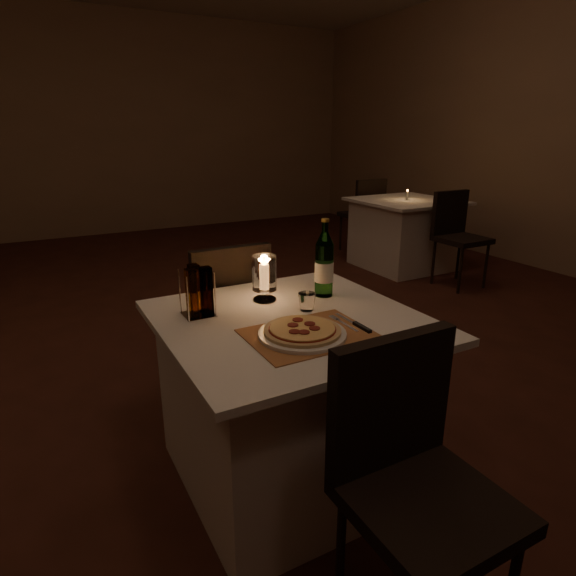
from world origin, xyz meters
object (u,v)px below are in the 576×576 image
tumbler (307,302)px  hurricane_candle (264,275)px  main_table (290,399)px  plate (302,334)px  chair_far (226,307)px  pizza (302,330)px  chair_near (410,462)px  water_bottle (324,265)px  neighbor_table_right (404,233)px

tumbler → hurricane_candle: hurricane_candle is taller
main_table → plate: plate is taller
main_table → chair_far: (-0.00, 0.71, 0.18)m
pizza → tumbler: tumbler is taller
main_table → hurricane_candle: bearing=89.9°
chair_far → plate: chair_far is taller
tumbler → plate: bearing=-124.2°
tumbler → chair_near: bearing=-97.8°
hurricane_candle → water_bottle: bearing=-13.6°
pizza → neighbor_table_right: pizza is taller
plate → pizza: pizza is taller
chair_far → pizza: 0.92m
hurricane_candle → chair_far: bearing=90.0°
chair_near → tumbler: 0.80m
chair_far → tumbler: bearing=-81.1°
chair_near → pizza: 0.58m
main_table → chair_near: size_ratio=1.11×
water_bottle → hurricane_candle: (-0.26, 0.06, -0.02)m
main_table → neighbor_table_right: size_ratio=1.00×
pizza → water_bottle: size_ratio=0.80×
plate → hurricane_candle: size_ratio=1.58×
pizza → neighbor_table_right: (2.78, 2.57, -0.39)m
neighbor_table_right → hurricane_candle: bearing=-141.8°
chair_far → neighbor_table_right: size_ratio=0.90×
main_table → plate: size_ratio=3.12×
water_bottle → neighbor_table_right: water_bottle is taller
pizza → main_table: bearing=74.5°
chair_far → water_bottle: 0.69m
chair_near → chair_far: bearing=90.0°
neighbor_table_right → chair_far: bearing=-148.5°
water_bottle → neighbor_table_right: (2.47, 2.22, -0.51)m
main_table → plate: (-0.05, -0.18, 0.38)m
plate → pizza: bearing=69.0°
water_bottle → plate: bearing=-131.9°
chair_near → pizza: bearing=95.3°
chair_near → chair_far: (-0.00, 1.43, 0.00)m
water_bottle → hurricane_candle: bearing=166.4°
tumbler → hurricane_candle: 0.23m
neighbor_table_right → chair_near: bearing=-131.4°
tumbler → water_bottle: 0.23m
plate → hurricane_candle: bearing=83.1°
chair_near → hurricane_candle: 1.00m
hurricane_candle → neighbor_table_right: hurricane_candle is taller
plate → neighbor_table_right: size_ratio=0.32×
plate → chair_near: bearing=-84.7°
water_bottle → chair_near: bearing=-106.6°
water_bottle → chair_far: bearing=116.0°
pizza → tumbler: size_ratio=3.83×
neighbor_table_right → pizza: bearing=-137.3°
pizza → neighbor_table_right: bearing=42.7°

